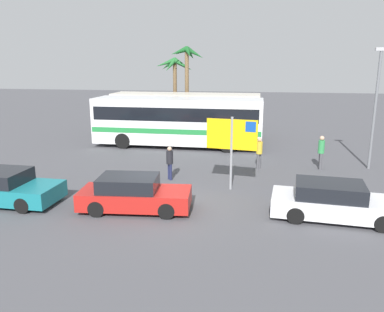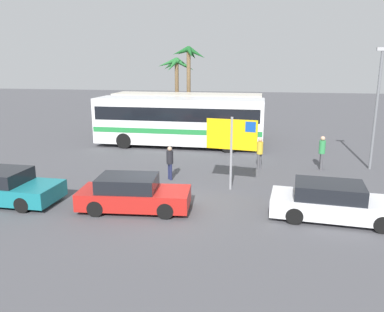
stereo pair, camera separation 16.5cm
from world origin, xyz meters
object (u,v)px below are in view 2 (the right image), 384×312
Objects in this scene: bus_rear_coach at (187,112)px; pedestrian_by_bus at (322,150)px; car_red at (133,194)px; car_white at (334,202)px; pedestrian_near_sign at (260,151)px; ferry_sign at (233,137)px; car_teal at (2,187)px; bus_front_coach at (179,120)px; pedestrian_crossing_lot at (170,160)px.

bus_rear_coach is 6.18× the size of pedestrian_by_bus.
pedestrian_by_bus is (7.76, 7.18, 0.41)m from car_red.
car_white is (8.16, -14.79, -1.15)m from bus_rear_coach.
car_red is at bearing -86.70° from bus_rear_coach.
car_red is 2.56× the size of pedestrian_near_sign.
ferry_sign is at bearing -70.31° from bus_rear_coach.
pedestrian_near_sign is (10.00, 6.83, 0.34)m from car_teal.
ferry_sign reaches higher than pedestrian_near_sign.
pedestrian_by_bus is at bearing -26.51° from bus_front_coach.
ferry_sign is 4.96m from car_white.
bus_rear_coach reaches higher than pedestrian_near_sign.
bus_rear_coach is at bearing 92.88° from bus_front_coach.
bus_rear_coach is 15.27m from car_red.
ferry_sign is at bearing 124.28° from pedestrian_crossing_lot.
bus_rear_coach is 10.13m from pedestrian_near_sign.
ferry_sign is 6.08m from pedestrian_by_bus.
pedestrian_by_bus is at bearing 165.26° from pedestrian_crossing_lot.
pedestrian_near_sign reaches higher than car_white.
car_teal is (-8.85, -3.20, -1.69)m from ferry_sign.
bus_front_coach is at bearing 130.87° from car_white.
ferry_sign reaches higher than bus_front_coach.
pedestrian_crossing_lot is at bearing -81.15° from bus_front_coach.
car_red is at bearing -130.09° from ferry_sign.
ferry_sign is 4.94m from car_red.
bus_rear_coach is 3.41× the size of ferry_sign.
car_red is 8.16m from pedestrian_near_sign.
car_white is at bearing 143.93° from pedestrian_near_sign.
ferry_sign is 9.56m from car_teal.
bus_rear_coach is 12.88m from ferry_sign.
car_red is at bearing 86.57° from pedestrian_near_sign.
ferry_sign is (4.14, -8.30, 0.54)m from bus_front_coach.
car_teal is 1.05× the size of car_red.
car_white is 2.63× the size of pedestrian_by_bus.
pedestrian_crossing_lot is at bearing 156.85° from car_white.
pedestrian_by_bus is (4.30, 4.09, -1.28)m from ferry_sign.
bus_front_coach is at bearing 88.03° from car_red.
pedestrian_crossing_lot is (0.46, 4.05, 0.30)m from car_red.
car_teal is 15.04m from pedestrian_by_bus.
car_teal is at bearing -106.43° from bus_rear_coach.
bus_rear_coach is at bearing 87.89° from car_red.
ferry_sign is at bearing 36.38° from car_red.
car_teal and car_red have the same top height.
car_teal is 2.79× the size of pedestrian_crossing_lot.
car_red is (0.68, -11.39, -1.15)m from bus_front_coach.
bus_front_coach is 7.10m from pedestrian_near_sign.
pedestrian_crossing_lot is (1.14, -7.34, -0.84)m from bus_front_coach.
car_red is at bearing 39.74° from pedestrian_by_bus.
car_teal is at bearing 175.74° from car_red.
bus_front_coach reaches higher than car_white.
car_white is at bearing -26.83° from ferry_sign.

